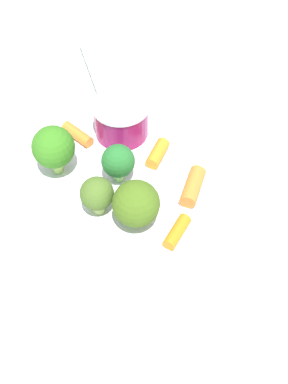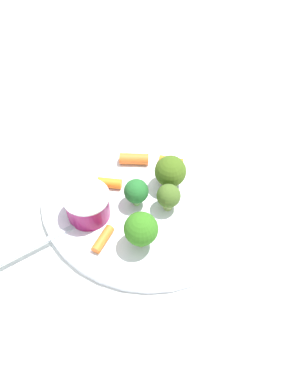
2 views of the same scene
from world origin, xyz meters
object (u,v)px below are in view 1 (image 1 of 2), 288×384
object	(u,v)px
carrot_stick_2	(158,153)
fork	(98,87)
carrot_stick_0	(181,229)
broccoli_floret_3	(53,148)
broccoli_floret_0	(97,194)
broccoli_floret_2	(121,160)
broccoli_floret_1	(136,204)
plate	(138,201)
carrot_stick_3	(74,136)
carrot_stick_1	(193,186)
sauce_cup	(121,119)

from	to	relation	value
carrot_stick_2	fork	bearing A→B (deg)	-7.61
carrot_stick_0	broccoli_floret_3	bearing A→B (deg)	18.72
broccoli_floret_0	broccoli_floret_2	world-z (taller)	broccoli_floret_2
carrot_stick_2	broccoli_floret_1	bearing A→B (deg)	126.16
plate	carrot_stick_0	world-z (taller)	carrot_stick_0
broccoli_floret_3	carrot_stick_2	world-z (taller)	broccoli_floret_3
broccoli_floret_1	fork	world-z (taller)	broccoli_floret_1
carrot_stick_3	fork	xyz separation A→B (m)	(0.06, -0.07, -0.00)
plate	broccoli_floret_3	bearing A→B (deg)	27.73
broccoli_floret_1	carrot_stick_1	size ratio (longest dim) A/B	1.22
fork	carrot_stick_3	bearing A→B (deg)	127.50
carrot_stick_1	broccoli_floret_0	bearing A→B (deg)	64.61
carrot_stick_2	fork	world-z (taller)	carrot_stick_2
carrot_stick_0	carrot_stick_3	xyz separation A→B (m)	(0.17, 0.01, -0.00)
broccoli_floret_2	carrot_stick_2	distance (m)	0.05
carrot_stick_0	carrot_stick_2	xyz separation A→B (m)	(0.09, -0.05, 0.00)
broccoli_floret_2	carrot_stick_2	xyz separation A→B (m)	(-0.00, -0.05, -0.02)
carrot_stick_0	carrot_stick_1	world-z (taller)	carrot_stick_1
broccoli_floret_0	fork	bearing A→B (deg)	-35.60
broccoli_floret_2	broccoli_floret_1	bearing A→B (deg)	155.95
carrot_stick_0	fork	distance (m)	0.23
broccoli_floret_0	carrot_stick_2	size ratio (longest dim) A/B	1.24
carrot_stick_3	broccoli_floret_3	bearing A→B (deg)	124.20
broccoli_floret_0	carrot_stick_0	distance (m)	0.09
plate	fork	bearing A→B (deg)	-22.54
plate	sauce_cup	bearing A→B (deg)	-27.46
carrot_stick_1	carrot_stick_2	distance (m)	0.06
sauce_cup	carrot_stick_0	bearing A→B (deg)	164.66
sauce_cup	broccoli_floret_1	bearing A→B (deg)	148.94
broccoli_floret_2	carrot_stick_0	xyz separation A→B (m)	(-0.09, -0.00, -0.02)
broccoli_floret_3	fork	xyz separation A→B (m)	(0.08, -0.11, -0.03)
broccoli_floret_2	carrot_stick_3	bearing A→B (deg)	6.57
carrot_stick_0	broccoli_floret_0	bearing A→B (deg)	32.02
broccoli_floret_2	carrot_stick_2	bearing A→B (deg)	-93.65
carrot_stick_3	broccoli_floret_0	bearing A→B (deg)	159.67
sauce_cup	broccoli_floret_0	bearing A→B (deg)	130.37
fork	broccoli_floret_0	bearing A→B (deg)	144.40
sauce_cup	carrot_stick_3	distance (m)	0.06
broccoli_floret_0	broccoli_floret_3	world-z (taller)	broccoli_floret_3
broccoli_floret_1	carrot_stick_0	distance (m)	0.05
carrot_stick_1	fork	size ratio (longest dim) A/B	0.24
fork	carrot_stick_0	bearing A→B (deg)	164.08
broccoli_floret_0	carrot_stick_0	world-z (taller)	broccoli_floret_0
broccoli_floret_2	broccoli_floret_3	size ratio (longest dim) A/B	0.78
carrot_stick_1	fork	distance (m)	0.19
carrot_stick_0	carrot_stick_1	bearing A→B (deg)	-55.50
fork	broccoli_floret_3	bearing A→B (deg)	126.40
sauce_cup	fork	size ratio (longest dim) A/B	0.34
carrot_stick_3	carrot_stick_0	bearing A→B (deg)	-176.76
sauce_cup	carrot_stick_1	bearing A→B (deg)	-177.92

